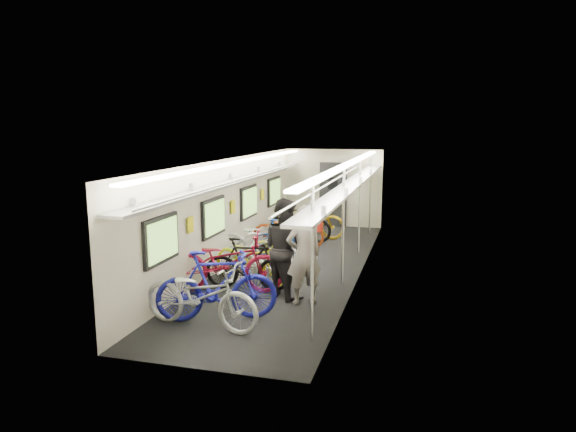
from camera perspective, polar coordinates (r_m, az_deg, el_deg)
The scene contains 15 objects.
train_car_shell at distance 11.94m, azimuth -0.21°, elevation 2.96°, with size 10.00×10.00×10.00m.
bicycle_0 at distance 8.17m, azimuth -9.69°, elevation -8.68°, with size 0.70×2.02×1.06m, color silver.
bicycle_1 at distance 8.41m, azimuth -7.92°, elevation -7.66°, with size 0.55×1.95×1.17m, color #1B1DA6.
bicycle_2 at distance 9.80m, azimuth -6.90°, elevation -5.12°, with size 0.77×2.20×1.16m, color maroon.
bicycle_3 at distance 9.90m, azimuth -4.49°, elevation -5.33°, with size 0.48×1.70×1.02m, color black.
bicycle_4 at distance 10.31m, azimuth -4.13°, elevation -4.79°, with size 0.66×1.89×0.99m, color yellow.
bicycle_5 at distance 10.36m, azimuth -2.37°, elevation -4.58°, with size 0.48×1.71×1.03m, color white.
bicycle_6 at distance 11.72m, azimuth -2.84°, elevation -2.61°, with size 0.75×2.15×1.13m, color #B1B2B6.
bicycle_7 at distance 12.24m, azimuth -0.53°, elevation -2.51°, with size 0.44×1.55×0.93m, color #1D44AE.
bicycle_8 at distance 13.18m, azimuth 0.03°, elevation -1.52°, with size 0.64×1.85×0.97m, color #9F3411.
bicycle_9 at distance 13.94m, azimuth 1.35°, elevation -0.71°, with size 0.50×1.76×1.06m, color black.
bicycle_10 at distance 14.36m, azimuth 2.39°, elevation -0.41°, with size 0.70×1.99×1.05m, color #B98E11.
passenger_near at distance 9.03m, azimuth 1.78°, elevation -4.34°, with size 0.65×0.43×1.78m, color slate.
passenger_mid at distance 9.37m, azimuth -0.35°, elevation -3.58°, with size 0.90×0.70×1.84m, color black.
backpack at distance 10.04m, azimuth 3.05°, elevation -0.58°, with size 0.26×0.14×0.38m, color red.
Camera 1 is at (2.75, -10.71, 3.14)m, focal length 32.00 mm.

